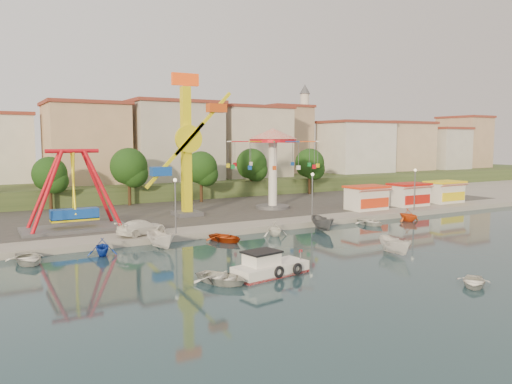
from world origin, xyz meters
TOP-DOWN VIEW (x-y plane):
  - ground at (0.00, 0.00)m, footprint 200.00×200.00m
  - quay_deck at (0.00, 62.00)m, footprint 200.00×100.00m
  - asphalt_pad at (0.00, 30.00)m, footprint 90.00×28.00m
  - hill_terrace at (0.00, 67.00)m, footprint 200.00×60.00m
  - pirate_ship_ride at (-15.98, 19.82)m, footprint 10.00×5.00m
  - kamikaze_tower at (-2.40, 22.85)m, footprint 7.18×3.10m
  - wave_swinger at (9.29, 23.39)m, footprint 11.60×11.60m
  - booth_left at (19.16, 16.49)m, footprint 5.40×3.78m
  - booth_mid at (26.77, 16.49)m, footprint 5.40×3.78m
  - booth_right at (33.91, 16.49)m, footprint 5.40×3.78m
  - lamp_post_1 at (-8.00, 13.00)m, footprint 0.14×0.14m
  - lamp_post_2 at (8.00, 13.00)m, footprint 0.14×0.14m
  - lamp_post_3 at (24.00, 13.00)m, footprint 0.14×0.14m
  - tree_1 at (-16.00, 36.24)m, footprint 4.35×4.35m
  - tree_2 at (-6.00, 35.81)m, footprint 5.02×5.02m
  - tree_3 at (4.00, 34.36)m, footprint 4.68×4.68m
  - tree_4 at (14.00, 37.35)m, footprint 4.86×4.86m
  - tree_5 at (24.00, 35.54)m, footprint 4.83×4.83m
  - building_2 at (-8.19, 51.96)m, footprint 11.95×9.28m
  - building_3 at (5.60, 48.80)m, footprint 12.59×10.50m
  - building_4 at (19.07, 52.20)m, footprint 10.75×9.23m
  - building_5 at (32.37, 50.33)m, footprint 12.77×10.96m
  - building_6 at (44.15, 48.77)m, footprint 8.23×8.98m
  - building_7 at (56.03, 53.70)m, footprint 11.59×10.93m
  - building_8 at (69.93, 47.19)m, footprint 12.84×9.28m
  - building_9 at (83.46, 49.95)m, footprint 12.95×9.17m
  - minaret at (36.00, 54.00)m, footprint 2.80×2.80m
  - cabin_motorboat at (-6.95, -2.30)m, footprint 5.82×2.99m
  - rowboat_a at (-10.64, -2.43)m, footprint 4.09×4.64m
  - rowboat_b at (3.19, -11.14)m, footprint 3.62×3.44m
  - skiff at (5.51, -1.98)m, footprint 2.16×4.08m
  - van at (-11.02, 14.00)m, footprint 5.22×3.51m
  - moored_boat_0 at (-21.20, 9.80)m, footprint 3.24×4.24m
  - moored_boat_1 at (-15.62, 9.80)m, footprint 2.91×3.20m
  - moored_boat_2 at (-10.60, 9.80)m, footprint 2.01×4.29m
  - moored_boat_3 at (-4.29, 9.80)m, footprint 3.72×4.41m
  - moored_boat_4 at (1.11, 9.80)m, footprint 2.76×3.09m
  - moored_boat_5 at (7.04, 9.80)m, footprint 2.31×4.30m
  - moored_boat_6 at (13.80, 9.80)m, footprint 2.73×3.69m
  - moored_boat_7 at (19.57, 9.80)m, footprint 2.70×3.07m

SIDE VIEW (x-z plane):
  - ground at x=0.00m, z-range 0.00..0.00m
  - quay_deck at x=0.00m, z-range 0.00..0.60m
  - rowboat_b at x=3.19m, z-range 0.00..0.61m
  - moored_boat_6 at x=13.80m, z-range 0.00..0.73m
  - moored_boat_3 at x=-4.29m, z-range 0.00..0.78m
  - rowboat_a at x=-10.64m, z-range 0.00..0.80m
  - moored_boat_0 at x=-21.20m, z-range 0.00..0.82m
  - cabin_motorboat at x=-6.95m, z-range -0.46..1.50m
  - asphalt_pad at x=0.00m, z-range 0.60..0.61m
  - moored_boat_1 at x=-15.62m, z-range 0.00..1.45m
  - moored_boat_4 at x=1.11m, z-range 0.00..1.47m
  - skiff at x=5.51m, z-range 0.00..1.50m
  - moored_boat_7 at x=19.57m, z-range 0.00..1.54m
  - moored_boat_5 at x=7.04m, z-range 0.00..1.57m
  - moored_boat_2 at x=-10.60m, z-range 0.00..1.60m
  - van at x=-11.02m, z-range 0.60..2.01m
  - hill_terrace at x=0.00m, z-range 0.00..3.00m
  - booth_left at x=19.16m, z-range 0.62..3.70m
  - booth_mid at x=26.77m, z-range 0.62..3.70m
  - booth_right at x=33.91m, z-range 0.62..3.70m
  - lamp_post_1 at x=-8.00m, z-range 0.60..5.60m
  - lamp_post_2 at x=8.00m, z-range 0.60..5.60m
  - lamp_post_3 at x=24.00m, z-range 0.60..5.60m
  - pirate_ship_ride at x=-15.98m, z-range 0.39..8.39m
  - tree_1 at x=-16.00m, z-range 1.80..8.60m
  - tree_3 at x=4.00m, z-range 1.90..9.21m
  - tree_5 at x=24.00m, z-range 1.94..9.48m
  - tree_4 at x=14.00m, z-range 1.95..9.55m
  - tree_2 at x=-6.00m, z-range 1.99..9.84m
  - building_7 at x=56.03m, z-range 3.00..11.76m
  - building_3 at x=5.60m, z-range 3.00..12.20m
  - building_9 at x=83.46m, z-range 3.00..12.21m
  - building_4 at x=19.07m, z-range 3.00..12.24m
  - wave_swinger at x=9.29m, z-range 3.00..13.40m
  - kamikaze_tower at x=-2.40m, z-range 0.21..16.71m
  - building_5 at x=32.37m, z-range 3.00..14.21m
  - building_2 at x=-8.19m, z-range 3.00..14.23m
  - building_6 at x=44.15m, z-range 3.00..15.36m
  - building_8 at x=69.93m, z-range 3.00..15.58m
  - minaret at x=36.00m, z-range 3.55..21.55m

